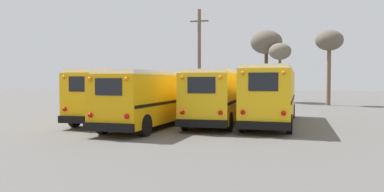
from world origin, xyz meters
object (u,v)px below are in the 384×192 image
utility_pole (199,57)px  bare_tree_2 (280,53)px  bare_tree_1 (329,42)px  school_bus_1 (158,96)px  school_bus_3 (272,94)px  bare_tree_0 (266,43)px  school_bus_0 (124,93)px  school_bus_2 (219,95)px

utility_pole → bare_tree_2: size_ratio=1.39×
utility_pole → bare_tree_1: 13.56m
school_bus_1 → bare_tree_1: bare_tree_1 is taller
school_bus_3 → bare_tree_1: 19.71m
bare_tree_0 → bare_tree_1: bearing=-36.5°
school_bus_0 → school_bus_2: bearing=0.8°
school_bus_1 → bare_tree_0: bare_tree_0 is taller
school_bus_3 → bare_tree_2: bearing=89.9°
school_bus_0 → bare_tree_0: bare_tree_0 is taller
bare_tree_1 → bare_tree_2: (-4.95, 2.73, -0.75)m
school_bus_1 → bare_tree_1: (11.13, 20.80, 4.80)m
bare_tree_0 → bare_tree_2: size_ratio=1.26×
utility_pole → bare_tree_2: utility_pole is taller
utility_pole → bare_tree_0: utility_pole is taller
school_bus_1 → utility_pole: size_ratio=1.17×
bare_tree_1 → school_bus_0: bearing=-127.3°
school_bus_1 → school_bus_0: bearing=145.0°
school_bus_2 → bare_tree_1: (8.05, 18.57, 4.77)m
school_bus_1 → school_bus_2: (3.08, 2.23, 0.03)m
school_bus_2 → bare_tree_1: 20.80m
bare_tree_1 → bare_tree_2: 5.70m
bare_tree_0 → bare_tree_1: 8.20m
school_bus_2 → bare_tree_1: bare_tree_1 is taller
utility_pole → bare_tree_2: (7.47, 7.91, 0.86)m
school_bus_3 → bare_tree_2: 21.58m
school_bus_1 → school_bus_2: school_bus_2 is taller
school_bus_1 → bare_tree_1: size_ratio=1.44×
school_bus_2 → bare_tree_2: (3.10, 21.30, 4.01)m
school_bus_3 → utility_pole: bearing=119.2°
school_bus_3 → utility_pole: (-7.45, 13.31, 3.05)m
school_bus_1 → bare_tree_2: size_ratio=1.63×
school_bus_1 → bare_tree_2: bearing=75.3°
school_bus_0 → utility_pole: bearing=82.5°
school_bus_1 → bare_tree_0: size_ratio=1.30×
utility_pole → bare_tree_1: (12.42, 5.18, 1.62)m
school_bus_0 → bare_tree_0: 25.29m
school_bus_1 → school_bus_3: school_bus_3 is taller
school_bus_0 → bare_tree_1: bare_tree_1 is taller
school_bus_1 → utility_pole: bearing=94.7°
school_bus_3 → bare_tree_1: bare_tree_1 is taller
bare_tree_2 → bare_tree_1: bearing=-28.9°
school_bus_2 → bare_tree_2: bare_tree_2 is taller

